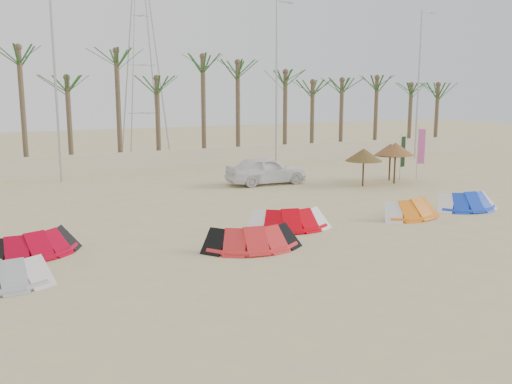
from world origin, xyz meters
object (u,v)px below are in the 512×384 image
parasol_left (364,155)px  car (266,170)px  kite_orange (408,206)px  kite_red_mid (249,236)px  parasol_right (390,150)px  kite_red_left (32,242)px  kite_blue (463,200)px  kite_red_right (285,218)px  parasol_mid (396,149)px

parasol_left → car: (-4.56, 2.96, -0.97)m
kite_orange → kite_red_mid: bearing=-169.1°
kite_orange → parasol_right: size_ratio=1.58×
kite_red_left → kite_blue: bearing=-2.2°
kite_orange → kite_blue: size_ratio=1.10×
kite_red_left → kite_red_right: (9.28, -0.38, -0.00)m
parasol_right → car: bearing=164.7°
kite_red_left → parasol_mid: size_ratio=1.53×
parasol_left → parasol_right: size_ratio=0.97×
kite_red_mid → parasol_mid: parasol_mid is taller
kite_red_right → kite_blue: bearing=-2.0°
kite_red_mid → parasol_right: (13.38, 9.49, 1.40)m
kite_orange → kite_blue: same height
kite_blue → parasol_right: (1.98, 7.87, 1.40)m
kite_orange → parasol_right: parasol_right is taller
parasol_right → car: (-7.16, 1.96, -1.03)m
kite_red_right → car: bearing=68.3°
kite_red_left → parasol_right: size_ratio=1.65×
kite_red_mid → kite_blue: size_ratio=1.13×
kite_red_left → kite_orange: same height
parasol_right → car: parasol_right is taller
car → parasol_right: bearing=-104.0°
kite_red_left → kite_orange: (15.06, -0.73, -0.00)m
kite_blue → kite_red_left: bearing=177.8°
car → kite_blue: bearing=-150.9°
kite_orange → kite_blue: bearing=0.7°
kite_red_right → kite_red_mid: bearing=-141.7°
kite_red_right → kite_orange: same height
parasol_mid → car: 7.44m
kite_blue → parasol_left: 7.03m
kite_blue → parasol_left: parasol_left is taller
kite_red_right → parasol_left: bearing=38.2°
kite_red_left → car: size_ratio=0.78×
kite_blue → parasol_right: size_ratio=1.43×
parasol_right → kite_orange: bearing=-123.1°
kite_red_mid → parasol_left: (10.78, 8.49, 1.34)m
parasol_left → car: 5.52m
kite_red_left → kite_blue: size_ratio=1.16×
parasol_left → car: parasol_left is taller
kite_red_right → parasol_mid: size_ratio=1.48×
parasol_right → parasol_mid: bearing=-113.7°
kite_red_left → kite_orange: bearing=-2.8°
parasol_left → kite_orange: bearing=-110.4°
kite_blue → parasol_right: 8.24m
parasol_left → parasol_right: 2.78m
kite_orange → parasol_right: 9.55m
kite_orange → parasol_mid: (4.71, 6.88, 1.57)m
kite_red_right → parasol_left: 10.70m
kite_blue → parasol_right: bearing=75.9°
kite_red_mid → kite_orange: 8.37m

